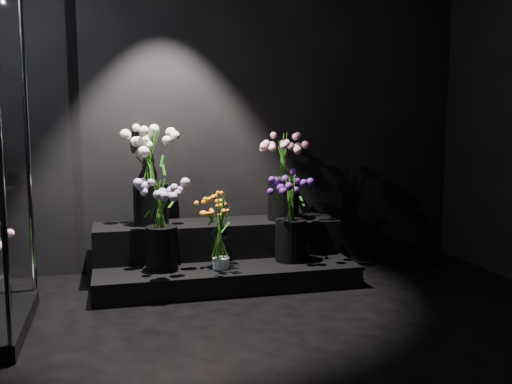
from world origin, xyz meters
name	(u,v)px	position (x,y,z in m)	size (l,w,h in m)	color
floor	(306,365)	(0.00, 0.00, 0.00)	(4.00, 4.00, 0.00)	black
wall_back	(226,94)	(0.00, 2.00, 1.40)	(4.00, 4.00, 0.00)	black
display_riser	(221,256)	(-0.12, 1.63, 0.17)	(1.88, 0.83, 0.42)	black
bouquet_orange_bells	(221,229)	(-0.18, 1.32, 0.44)	(0.32, 0.32, 0.55)	white
bouquet_lilac	(161,216)	(-0.58, 1.41, 0.54)	(0.48, 0.48, 0.63)	black
bouquet_purple	(291,211)	(0.37, 1.42, 0.53)	(0.34, 0.34, 0.65)	black
bouquet_cream_roses	(150,170)	(-0.63, 1.75, 0.83)	(0.54, 0.54, 0.71)	black
bouquet_pink_roses	(283,171)	(0.39, 1.70, 0.80)	(0.44, 0.44, 0.67)	black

